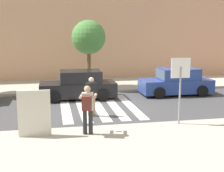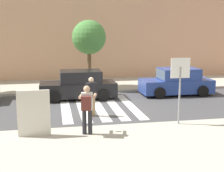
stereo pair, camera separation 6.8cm
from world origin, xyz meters
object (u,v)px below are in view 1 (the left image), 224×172
photographer_with_backpack (87,106)px  advertising_board (34,113)px  street_tree_center (89,38)px  stop_sign (180,76)px  parked_car_black (79,86)px  pedestrian_crossing (91,94)px  parked_car_blue (176,82)px

photographer_with_backpack → advertising_board: 1.82m
street_tree_center → stop_sign: bearing=-74.0°
street_tree_center → advertising_board: bearing=-108.1°
parked_car_black → advertising_board: size_ratio=2.56×
photographer_with_backpack → pedestrian_crossing: 2.86m
parked_car_blue → advertising_board: (-7.71, -6.24, 0.21)m
pedestrian_crossing → street_tree_center: bearing=84.1°
stop_sign → photographer_with_backpack: bearing=-170.7°
stop_sign → street_tree_center: bearing=106.0°
parked_car_black → advertising_board: bearing=-108.1°
street_tree_center → parked_car_blue: bearing=-30.1°
advertising_board → photographer_with_backpack: bearing=-6.0°
photographer_with_backpack → parked_car_blue: 8.75m
parked_car_blue → street_tree_center: street_tree_center is taller
parked_car_blue → advertising_board: 9.92m
parked_car_black → stop_sign: bearing=-59.9°
pedestrian_crossing → parked_car_blue: pedestrian_crossing is taller
photographer_with_backpack → parked_car_blue: (5.91, 6.43, -0.44)m
photographer_with_backpack → parked_car_black: (0.24, 6.43, -0.44)m
parked_car_black → parked_car_blue: bearing=-0.0°
pedestrian_crossing → parked_car_black: 3.63m
stop_sign → advertising_board: stop_sign is taller
stop_sign → parked_car_black: stop_sign is taller
stop_sign → photographer_with_backpack: stop_sign is taller
parked_car_blue → street_tree_center: size_ratio=0.98×
stop_sign → parked_car_black: size_ratio=0.62×
parked_car_black → parked_car_blue: same height
photographer_with_backpack → advertising_board: photographer_with_backpack is taller
pedestrian_crossing → street_tree_center: size_ratio=0.41×
photographer_with_backpack → pedestrian_crossing: size_ratio=1.00×
photographer_with_backpack → street_tree_center: size_ratio=0.41×
parked_car_blue → street_tree_center: 6.06m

